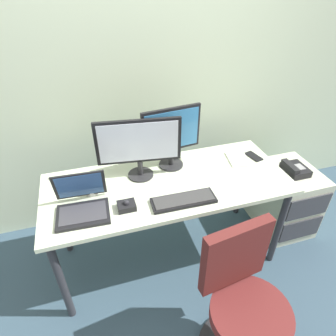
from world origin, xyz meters
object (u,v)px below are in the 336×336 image
(file_cabinet, at_px, (285,199))
(monitor_side, at_px, (171,134))
(paper_notepad, at_px, (238,159))
(desk_phone, at_px, (295,169))
(laptop, at_px, (82,204))
(keyboard, at_px, (184,200))
(trackball_mouse, at_px, (127,206))
(coffee_mug, at_px, (91,186))
(monitor_main, at_px, (139,145))
(office_chair, at_px, (243,309))
(cell_phone, at_px, (254,156))

(file_cabinet, bearing_deg, monitor_side, 171.53)
(paper_notepad, bearing_deg, desk_phone, -10.57)
(laptop, bearing_deg, keyboard, -10.02)
(file_cabinet, height_order, paper_notepad, paper_notepad)
(trackball_mouse, relative_size, coffee_mug, 0.97)
(monitor_main, bearing_deg, monitor_side, 13.54)
(keyboard, relative_size, coffee_mug, 3.64)
(monitor_main, relative_size, laptop, 1.74)
(monitor_side, distance_m, laptop, 0.76)
(laptop, height_order, trackball_mouse, laptop)
(monitor_main, xyz_separation_m, monitor_side, (0.24, 0.06, 0.01))
(file_cabinet, height_order, laptop, laptop)
(coffee_mug, bearing_deg, file_cabinet, 0.17)
(office_chair, height_order, coffee_mug, office_chair)
(monitor_main, relative_size, cell_phone, 3.98)
(keyboard, relative_size, cell_phone, 2.91)
(cell_phone, bearing_deg, file_cabinet, -24.71)
(keyboard, relative_size, laptop, 1.27)
(file_cabinet, relative_size, monitor_side, 1.30)
(trackball_mouse, bearing_deg, keyboard, -7.21)
(file_cabinet, bearing_deg, keyboard, -166.03)
(laptop, relative_size, paper_notepad, 1.56)
(monitor_main, distance_m, keyboard, 0.47)
(desk_phone, relative_size, monitor_side, 0.44)
(trackball_mouse, bearing_deg, office_chair, -50.68)
(coffee_mug, distance_m, cell_phone, 1.24)
(monitor_side, bearing_deg, trackball_mouse, -137.50)
(monitor_side, height_order, laptop, monitor_side)
(desk_phone, bearing_deg, monitor_side, 170.54)
(keyboard, bearing_deg, laptop, 169.98)
(coffee_mug, bearing_deg, paper_notepad, 4.10)
(office_chair, height_order, cell_phone, office_chair)
(laptop, height_order, paper_notepad, laptop)
(monitor_main, distance_m, paper_notepad, 0.80)
(monitor_side, bearing_deg, cell_phone, -6.85)
(office_chair, relative_size, monitor_main, 1.64)
(file_cabinet, distance_m, laptop, 1.75)
(monitor_side, bearing_deg, monitor_main, -166.46)
(office_chair, bearing_deg, monitor_main, 110.76)
(file_cabinet, height_order, office_chair, office_chair)
(paper_notepad, relative_size, cell_phone, 1.46)
(monitor_main, height_order, coffee_mug, monitor_main)
(monitor_side, relative_size, trackball_mouse, 4.15)
(office_chair, xyz_separation_m, paper_notepad, (0.41, 0.92, 0.35))
(keyboard, bearing_deg, file_cabinet, 13.97)
(monitor_main, distance_m, laptop, 0.52)
(file_cabinet, height_order, coffee_mug, coffee_mug)
(cell_phone, bearing_deg, office_chair, -134.02)
(office_chair, distance_m, monitor_main, 1.16)
(keyboard, bearing_deg, trackball_mouse, 172.79)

